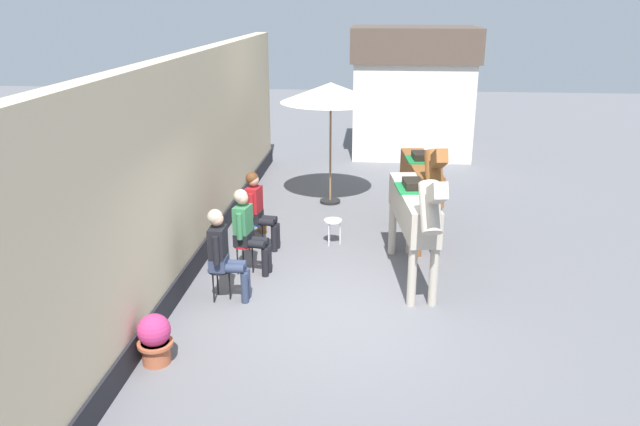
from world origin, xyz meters
The scene contains 12 objects.
ground_plane centered at (0.00, 3.00, 0.00)m, with size 40.00×40.00×0.00m, color slate.
pub_facade_wall centered at (-2.55, 1.50, 1.54)m, with size 0.34×14.00×3.40m.
distant_cottage centered at (1.40, 9.85, 1.80)m, with size 3.40×2.60×3.50m.
seated_visitor_near centered at (-1.71, 0.23, 0.78)m, with size 0.61×0.49×1.39m.
seated_visitor_middle centered at (-1.56, 1.21, 0.78)m, with size 0.61×0.48×1.39m.
seated_visitor_far centered at (-1.59, 2.25, 0.78)m, with size 0.61×0.49×1.39m.
saddled_horse_near centered at (1.05, 1.15, 1.16)m, with size 0.71×2.99×2.06m.
saddled_horse_far centered at (1.27, 3.00, 1.16)m, with size 0.66×2.99×2.06m.
flower_planter_near centered at (-2.14, -1.52, 0.33)m, with size 0.43×0.43×0.64m.
cafe_parasol centered at (-0.52, 5.00, 2.36)m, with size 2.10×2.10×2.58m.
spare_stool_white centered at (-0.29, 2.57, 0.40)m, with size 0.32×0.32×0.46m.
satchel_bag centered at (-1.68, 3.08, 0.10)m, with size 0.28×0.12×0.20m, color brown.
Camera 1 is at (0.43, -7.91, 4.17)m, focal length 35.08 mm.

